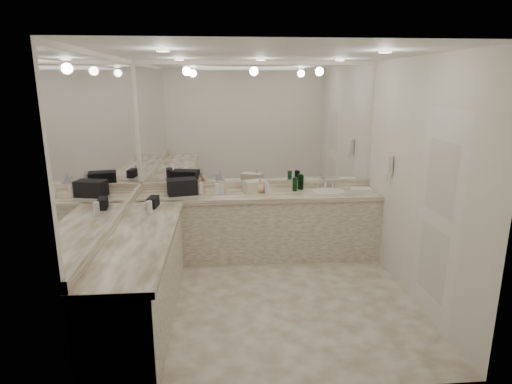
{
  "coord_description": "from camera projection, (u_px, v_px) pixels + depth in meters",
  "views": [
    {
      "loc": [
        -0.48,
        -4.28,
        2.33
      ],
      "look_at": [
        -0.1,
        0.4,
        1.12
      ],
      "focal_mm": 30.0,
      "sensor_mm": 36.0,
      "label": 1
    }
  ],
  "objects": [
    {
      "name": "vanity_back_top",
      "position": [
        259.0,
        195.0,
        5.69
      ],
      "size": [
        3.2,
        0.64,
        0.06
      ],
      "primitive_type": "cube",
      "color": "beige",
      "rests_on": "vanity_back_base"
    },
    {
      "name": "mirror_back",
      "position": [
        257.0,
        125.0,
        5.75
      ],
      "size": [
        3.12,
        0.01,
        1.55
      ],
      "primitive_type": "cube",
      "color": "white",
      "rests_on": "wall_back"
    },
    {
      "name": "cream_cosmetic_case",
      "position": [
        255.0,
        186.0,
        5.71
      ],
      "size": [
        0.34,
        0.28,
        0.17
      ],
      "primitive_type": "cube",
      "rotation": [
        0.0,
        0.0,
        0.39
      ],
      "color": "beige",
      "rests_on": "vanity_back_top"
    },
    {
      "name": "amenity_bottle_7",
      "position": [
        217.0,
        189.0,
        5.58
      ],
      "size": [
        0.06,
        0.06,
        0.15
      ],
      "primitive_type": "cylinder",
      "color": "white",
      "rests_on": "vanity_back_top"
    },
    {
      "name": "green_bottle_2",
      "position": [
        300.0,
        182.0,
        5.86
      ],
      "size": [
        0.06,
        0.06,
        0.21
      ],
      "primitive_type": "cylinder",
      "color": "#0D451E",
      "rests_on": "vanity_back_top"
    },
    {
      "name": "vanity_back_base",
      "position": [
        259.0,
        227.0,
        5.81
      ],
      "size": [
        3.2,
        0.6,
        0.84
      ],
      "primitive_type": "cube",
      "color": "silver",
      "rests_on": "floor"
    },
    {
      "name": "mirror_left",
      "position": [
        108.0,
        140.0,
        4.19
      ],
      "size": [
        0.01,
        2.92,
        1.55
      ],
      "primitive_type": "cube",
      "color": "white",
      "rests_on": "wall_left"
    },
    {
      "name": "green_bottle_1",
      "position": [
        301.0,
        182.0,
        5.85
      ],
      "size": [
        0.07,
        0.07,
        0.2
      ],
      "primitive_type": "cylinder",
      "color": "#0D451E",
      "rests_on": "vanity_back_top"
    },
    {
      "name": "backsplash_left",
      "position": [
        116.0,
        220.0,
        4.39
      ],
      "size": [
        0.04,
        3.0,
        0.1
      ],
      "primitive_type": "cube",
      "color": "beige",
      "rests_on": "vanity_left_top"
    },
    {
      "name": "amenity_bottle_1",
      "position": [
        267.0,
        188.0,
        5.65
      ],
      "size": [
        0.06,
        0.06,
        0.14
      ],
      "primitive_type": "cylinder",
      "color": "silver",
      "rests_on": "vanity_back_top"
    },
    {
      "name": "amenity_bottle_5",
      "position": [
        188.0,
        189.0,
        5.67
      ],
      "size": [
        0.04,
        0.04,
        0.12
      ],
      "primitive_type": "cylinder",
      "color": "#3F3F4C",
      "rests_on": "vanity_back_top"
    },
    {
      "name": "vanity_left_base",
      "position": [
        142.0,
        280.0,
        4.26
      ],
      "size": [
        0.6,
        2.4,
        0.84
      ],
      "primitive_type": "cube",
      "color": "silver",
      "rests_on": "floor"
    },
    {
      "name": "floor",
      "position": [
        268.0,
        298.0,
        4.75
      ],
      "size": [
        3.2,
        3.2,
        0.0
      ],
      "primitive_type": "plane",
      "color": "beige",
      "rests_on": "ground"
    },
    {
      "name": "ceiling",
      "position": [
        270.0,
        53.0,
        4.11
      ],
      "size": [
        3.2,
        3.2,
        0.0
      ],
      "primitive_type": "plane",
      "color": "white",
      "rests_on": "floor"
    },
    {
      "name": "amenity_bottle_4",
      "position": [
        224.0,
        190.0,
        5.68
      ],
      "size": [
        0.04,
        0.04,
        0.07
      ],
      "primitive_type": "cylinder",
      "color": "#E57F66",
      "rests_on": "vanity_back_top"
    },
    {
      "name": "backsplash_back",
      "position": [
        257.0,
        184.0,
        5.95
      ],
      "size": [
        3.2,
        0.04,
        0.1
      ],
      "primitive_type": "cube",
      "color": "beige",
      "rests_on": "vanity_back_top"
    },
    {
      "name": "soap_bottle_a",
      "position": [
        200.0,
        186.0,
        5.59
      ],
      "size": [
        0.11,
        0.11,
        0.21
      ],
      "primitive_type": "imported",
      "rotation": [
        0.0,
        0.0,
        0.41
      ],
      "color": "beige",
      "rests_on": "vanity_back_top"
    },
    {
      "name": "soap_bottle_c",
      "position": [
        260.0,
        186.0,
        5.69
      ],
      "size": [
        0.15,
        0.15,
        0.18
      ],
      "primitive_type": "imported",
      "rotation": [
        0.0,
        0.0,
        -0.08
      ],
      "color": "#E7B581",
      "rests_on": "vanity_back_top"
    },
    {
      "name": "amenity_bottle_6",
      "position": [
        189.0,
        191.0,
        5.66
      ],
      "size": [
        0.05,
        0.05,
        0.07
      ],
      "primitive_type": "cylinder",
      "color": "silver",
      "rests_on": "vanity_back_top"
    },
    {
      "name": "door",
      "position": [
        437.0,
        218.0,
        4.13
      ],
      "size": [
        0.02,
        0.82,
        2.1
      ],
      "primitive_type": "cube",
      "color": "white",
      "rests_on": "wall_right"
    },
    {
      "name": "black_bag_spill",
      "position": [
        153.0,
        202.0,
        5.03
      ],
      "size": [
        0.13,
        0.23,
        0.12
      ],
      "primitive_type": "cube",
      "rotation": [
        0.0,
        0.0,
        -0.13
      ],
      "color": "black",
      "rests_on": "vanity_left_top"
    },
    {
      "name": "faucet",
      "position": [
        325.0,
        183.0,
        5.95
      ],
      "size": [
        0.24,
        0.16,
        0.14
      ],
      "primitive_type": "cube",
      "color": "silver",
      "rests_on": "vanity_back_top"
    },
    {
      "name": "wall_left",
      "position": [
        111.0,
        187.0,
        4.3
      ],
      "size": [
        0.02,
        3.0,
        2.6
      ],
      "primitive_type": "cube",
      "color": "silver",
      "rests_on": "floor"
    },
    {
      "name": "green_bottle_0",
      "position": [
        295.0,
        184.0,
        5.76
      ],
      "size": [
        0.06,
        0.06,
        0.19
      ],
      "primitive_type": "cylinder",
      "color": "#0D451E",
      "rests_on": "vanity_back_top"
    },
    {
      "name": "black_toiletry_bag",
      "position": [
        182.0,
        186.0,
        5.59
      ],
      "size": [
        0.41,
        0.31,
        0.21
      ],
      "primitive_type": "cube",
      "rotation": [
        0.0,
        0.0,
        0.22
      ],
      "color": "black",
      "rests_on": "vanity_back_top"
    },
    {
      "name": "sink",
      "position": [
        329.0,
        192.0,
        5.76
      ],
      "size": [
        0.44,
        0.44,
        0.03
      ],
      "primitive_type": "cylinder",
      "color": "white",
      "rests_on": "vanity_back_top"
    },
    {
      "name": "amenity_bottle_3",
      "position": [
        197.0,
        189.0,
        5.6
      ],
      "size": [
        0.05,
        0.05,
        0.13
      ],
      "primitive_type": "cylinder",
      "color": "#E0B28C",
      "rests_on": "vanity_back_top"
    },
    {
      "name": "amenity_bottle_0",
      "position": [
        197.0,
        189.0,
        5.69
      ],
      "size": [
        0.04,
        0.04,
        0.09
      ],
      "primitive_type": "cylinder",
      "color": "#E0B28C",
      "rests_on": "vanity_back_top"
    },
    {
      "name": "wall_right",
      "position": [
        418.0,
        182.0,
        4.55
      ],
      "size": [
        0.02,
        3.0,
        2.6
      ],
      "primitive_type": "cube",
      "color": "silver",
      "rests_on": "floor"
    },
    {
      "name": "hand_towel",
      "position": [
        361.0,
        190.0,
        5.77
      ],
      "size": [
        0.28,
        0.2,
        0.04
      ],
      "primitive_type": "cube",
      "rotation": [
        0.0,
        0.0,
        -0.11
      ],
      "color": "white",
      "rests_on": "vanity_back_top"
    },
    {
      "name": "lotion_left",
      "position": [
        149.0,
        207.0,
        4.77
      ],
      "size": [
        0.07,
        0.07,
        0.15
      ],
      "primitive_type": "cylinder",
      "color": "white",
      "rests_on": "vanity_left_top"
    },
    {
      "name": "wall_phone",
      "position": [
        389.0,
        165.0,
        5.21
      ],
      "size": [
        0.06,
        0.1,
        0.24
      ],
      "primitive_type": "cube",
      "color": "white",
      "rests_on": "wall_right"
    },
    {
      "name": "wall_back",
      "position": [
        257.0,
        159.0,
        5.88
      ],
      "size": [
        3.2,
        0.02,
        2.6
      ],
      "primitive_type": "cube",
      "color": "silver",
      "rests_on": "floor"
    },
    {
      "name": "vanity_left_top",
      "position": [
        140.0,
        237.0,
        4.15
      ],
      "size": [
        0.64,
        2.42,
        0.06
      ],
      "primitive_type": "cube",
      "color": "beige",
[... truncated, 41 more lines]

